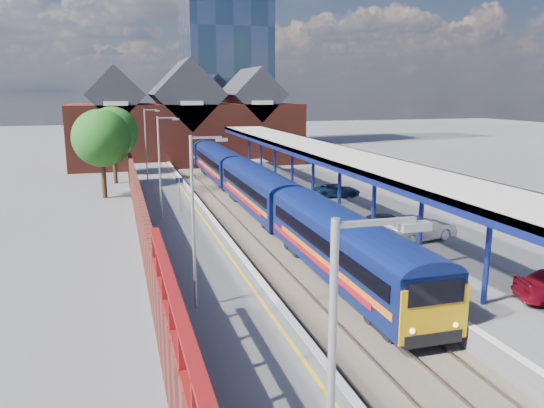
{
  "coord_description": "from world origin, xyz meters",
  "views": [
    {
      "loc": [
        -9.24,
        -14.31,
        9.65
      ],
      "look_at": [
        0.08,
        17.35,
        2.6
      ],
      "focal_mm": 35.0,
      "sensor_mm": 36.0,
      "label": 1
    }
  ],
  "objects_px": {
    "lamp_post_b": "(196,212)",
    "platform_sign": "(179,189)",
    "parked_car_silver": "(420,229)",
    "lamp_post_c": "(161,161)",
    "parked_car_dark": "(389,224)",
    "parked_car_blue": "(337,190)",
    "train": "(236,173)",
    "lamp_post_d": "(147,141)"
  },
  "relations": [
    {
      "from": "platform_sign",
      "to": "parked_car_dark",
      "type": "relative_size",
      "value": 0.59
    },
    {
      "from": "lamp_post_d",
      "to": "platform_sign",
      "type": "height_order",
      "value": "lamp_post_d"
    },
    {
      "from": "lamp_post_d",
      "to": "parked_car_blue",
      "type": "relative_size",
      "value": 1.82
    },
    {
      "from": "lamp_post_b",
      "to": "lamp_post_c",
      "type": "height_order",
      "value": "same"
    },
    {
      "from": "train",
      "to": "parked_car_dark",
      "type": "bearing_deg",
      "value": -75.7
    },
    {
      "from": "lamp_post_d",
      "to": "parked_car_blue",
      "type": "distance_m",
      "value": 19.31
    },
    {
      "from": "parked_car_silver",
      "to": "parked_car_blue",
      "type": "bearing_deg",
      "value": -13.37
    },
    {
      "from": "lamp_post_c",
      "to": "parked_car_dark",
      "type": "relative_size",
      "value": 1.65
    },
    {
      "from": "parked_car_dark",
      "to": "platform_sign",
      "type": "bearing_deg",
      "value": 58.43
    },
    {
      "from": "parked_car_silver",
      "to": "lamp_post_d",
      "type": "bearing_deg",
      "value": 17.63
    },
    {
      "from": "lamp_post_c",
      "to": "parked_car_dark",
      "type": "height_order",
      "value": "lamp_post_c"
    },
    {
      "from": "parked_car_dark",
      "to": "parked_car_blue",
      "type": "distance_m",
      "value": 11.98
    },
    {
      "from": "platform_sign",
      "to": "parked_car_dark",
      "type": "distance_m",
      "value": 15.36
    },
    {
      "from": "parked_car_silver",
      "to": "parked_car_blue",
      "type": "relative_size",
      "value": 1.15
    },
    {
      "from": "lamp_post_c",
      "to": "parked_car_blue",
      "type": "bearing_deg",
      "value": 14.82
    },
    {
      "from": "train",
      "to": "lamp_post_c",
      "type": "distance_m",
      "value": 14.68
    },
    {
      "from": "parked_car_dark",
      "to": "lamp_post_d",
      "type": "bearing_deg",
      "value": 37.56
    },
    {
      "from": "lamp_post_d",
      "to": "parked_car_blue",
      "type": "height_order",
      "value": "lamp_post_d"
    },
    {
      "from": "lamp_post_b",
      "to": "lamp_post_c",
      "type": "xyz_separation_m",
      "value": [
        0.0,
        16.0,
        0.0
      ]
    },
    {
      "from": "platform_sign",
      "to": "parked_car_dark",
      "type": "xyz_separation_m",
      "value": [
        11.61,
        -10.0,
        -1.07
      ]
    },
    {
      "from": "parked_car_dark",
      "to": "lamp_post_b",
      "type": "bearing_deg",
      "value": 130.84
    },
    {
      "from": "lamp_post_b",
      "to": "parked_car_blue",
      "type": "relative_size",
      "value": 1.82
    },
    {
      "from": "lamp_post_c",
      "to": "parked_car_silver",
      "type": "distance_m",
      "value": 17.45
    },
    {
      "from": "train",
      "to": "lamp_post_d",
      "type": "bearing_deg",
      "value": 153.39
    },
    {
      "from": "train",
      "to": "parked_car_blue",
      "type": "height_order",
      "value": "train"
    },
    {
      "from": "lamp_post_b",
      "to": "parked_car_dark",
      "type": "height_order",
      "value": "lamp_post_b"
    },
    {
      "from": "train",
      "to": "platform_sign",
      "type": "bearing_deg",
      "value": -122.83
    },
    {
      "from": "lamp_post_c",
      "to": "parked_car_silver",
      "type": "xyz_separation_m",
      "value": [
        14.03,
        -9.84,
        -3.27
      ]
    },
    {
      "from": "lamp_post_b",
      "to": "parked_car_dark",
      "type": "xyz_separation_m",
      "value": [
        12.97,
        8.0,
        -3.38
      ]
    },
    {
      "from": "platform_sign",
      "to": "parked_car_blue",
      "type": "relative_size",
      "value": 0.65
    },
    {
      "from": "lamp_post_c",
      "to": "platform_sign",
      "type": "bearing_deg",
      "value": 55.74
    },
    {
      "from": "parked_car_silver",
      "to": "parked_car_blue",
      "type": "xyz_separation_m",
      "value": [
        0.6,
        13.71,
        -0.19
      ]
    },
    {
      "from": "train",
      "to": "parked_car_dark",
      "type": "distance_m",
      "value": 20.71
    },
    {
      "from": "lamp_post_b",
      "to": "platform_sign",
      "type": "distance_m",
      "value": 18.2
    },
    {
      "from": "lamp_post_b",
      "to": "parked_car_dark",
      "type": "bearing_deg",
      "value": 31.67
    },
    {
      "from": "lamp_post_b",
      "to": "parked_car_silver",
      "type": "xyz_separation_m",
      "value": [
        14.03,
        6.16,
        -3.27
      ]
    },
    {
      "from": "lamp_post_c",
      "to": "parked_car_dark",
      "type": "xyz_separation_m",
      "value": [
        12.97,
        -8.0,
        -3.38
      ]
    },
    {
      "from": "train",
      "to": "lamp_post_d",
      "type": "height_order",
      "value": "lamp_post_d"
    },
    {
      "from": "lamp_post_d",
      "to": "platform_sign",
      "type": "bearing_deg",
      "value": -84.44
    },
    {
      "from": "lamp_post_c",
      "to": "parked_car_blue",
      "type": "relative_size",
      "value": 1.82
    },
    {
      "from": "lamp_post_c",
      "to": "lamp_post_d",
      "type": "distance_m",
      "value": 16.0
    },
    {
      "from": "lamp_post_b",
      "to": "parked_car_blue",
      "type": "bearing_deg",
      "value": 53.64
    }
  ]
}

